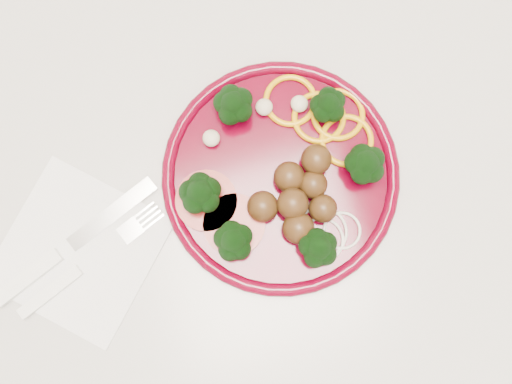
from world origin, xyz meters
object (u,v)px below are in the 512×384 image
object	(u,v)px
plate	(282,177)
napkin	(79,251)
knife	(55,257)
fork	(67,279)

from	to	relation	value
plate	napkin	bearing A→B (deg)	-176.36
plate	knife	size ratio (longest dim) A/B	1.31
plate	fork	size ratio (longest dim) A/B	1.48
napkin	knife	size ratio (longest dim) A/B	0.79
napkin	fork	distance (m)	0.03
knife	napkin	bearing A→B (deg)	-22.66
fork	napkin	bearing A→B (deg)	33.31
plate	knife	distance (m)	0.25
knife	fork	xyz separation A→B (m)	(0.01, -0.03, -0.00)
napkin	knife	world-z (taller)	knife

